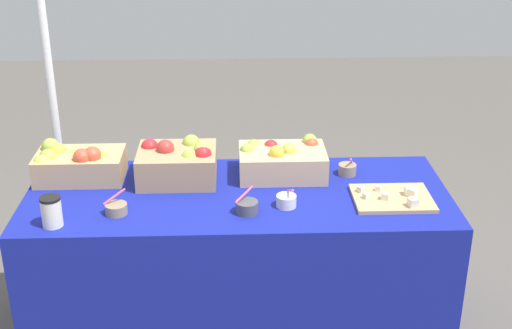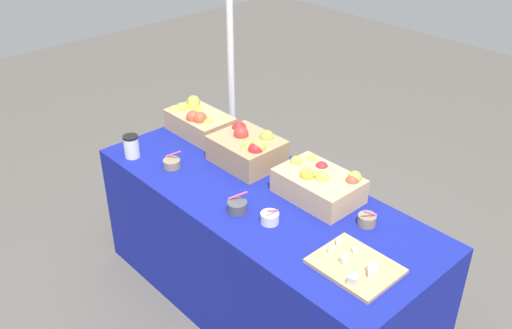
# 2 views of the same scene
# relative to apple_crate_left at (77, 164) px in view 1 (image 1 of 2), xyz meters

# --- Properties ---
(ground_plane) EXTENTS (10.00, 10.00, 0.00)m
(ground_plane) POSITION_rel_apple_crate_left_xyz_m (0.74, -0.18, -0.82)
(ground_plane) COLOR #56514C
(table) EXTENTS (1.90, 0.76, 0.74)m
(table) POSITION_rel_apple_crate_left_xyz_m (0.74, -0.18, -0.45)
(table) COLOR navy
(table) RESTS_ON ground_plane
(apple_crate_left) EXTENTS (0.40, 0.24, 0.18)m
(apple_crate_left) POSITION_rel_apple_crate_left_xyz_m (0.00, 0.00, 0.00)
(apple_crate_left) COLOR tan
(apple_crate_left) RESTS_ON table
(apple_crate_middle) EXTENTS (0.36, 0.29, 0.20)m
(apple_crate_middle) POSITION_rel_apple_crate_left_xyz_m (0.47, -0.02, 0.01)
(apple_crate_middle) COLOR tan
(apple_crate_middle) RESTS_ON table
(apple_crate_right) EXTENTS (0.40, 0.27, 0.17)m
(apple_crate_right) POSITION_rel_apple_crate_left_xyz_m (0.95, 0.01, -0.01)
(apple_crate_right) COLOR tan
(apple_crate_right) RESTS_ON table
(cutting_board_front) EXTENTS (0.34, 0.27, 0.06)m
(cutting_board_front) POSITION_rel_apple_crate_left_xyz_m (1.42, -0.28, -0.07)
(cutting_board_front) COLOR tan
(cutting_board_front) RESTS_ON table
(sample_bowl_near) EXTENTS (0.09, 0.09, 0.10)m
(sample_bowl_near) POSITION_rel_apple_crate_left_xyz_m (0.95, -0.32, -0.05)
(sample_bowl_near) COLOR silver
(sample_bowl_near) RESTS_ON table
(sample_bowl_mid) EXTENTS (0.08, 0.09, 0.10)m
(sample_bowl_mid) POSITION_rel_apple_crate_left_xyz_m (1.26, 0.00, -0.05)
(sample_bowl_mid) COLOR gray
(sample_bowl_mid) RESTS_ON table
(sample_bowl_far) EXTENTS (0.10, 0.10, 0.11)m
(sample_bowl_far) POSITION_rel_apple_crate_left_xyz_m (0.78, -0.37, -0.05)
(sample_bowl_far) COLOR #4C4C51
(sample_bowl_far) RESTS_ON table
(sample_bowl_extra) EXTENTS (0.10, 0.09, 0.10)m
(sample_bowl_extra) POSITION_rel_apple_crate_left_xyz_m (0.23, -0.36, -0.05)
(sample_bowl_extra) COLOR gray
(sample_bowl_extra) RESTS_ON table
(coffee_cup) EXTENTS (0.09, 0.09, 0.13)m
(coffee_cup) POSITION_rel_apple_crate_left_xyz_m (-0.02, -0.45, -0.01)
(coffee_cup) COLOR silver
(coffee_cup) RESTS_ON table
(tent_pole) EXTENTS (0.04, 0.04, 1.94)m
(tent_pole) POSITION_rel_apple_crate_left_xyz_m (-0.19, 0.42, 0.15)
(tent_pole) COLOR white
(tent_pole) RESTS_ON ground_plane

